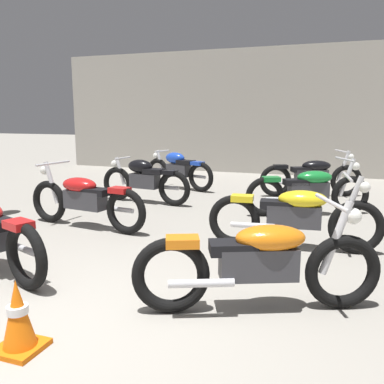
# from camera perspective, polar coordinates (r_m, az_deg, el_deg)

# --- Properties ---
(ground_plane) EXTENTS (60.00, 60.00, 0.00)m
(ground_plane) POSITION_cam_1_polar(r_m,az_deg,el_deg) (3.56, -19.76, -18.31)
(ground_plane) COLOR gray
(back_wall) EXTENTS (13.05, 0.24, 3.60)m
(back_wall) POSITION_cam_1_polar(r_m,az_deg,el_deg) (12.37, 10.32, 10.85)
(back_wall) COLOR #9E998E
(back_wall) RESTS_ON ground
(motorcycle_left_row_1) EXTENTS (2.17, 0.68, 0.97)m
(motorcycle_left_row_1) POSITION_cam_1_polar(r_m,az_deg,el_deg) (6.42, -14.61, -0.87)
(motorcycle_left_row_1) COLOR black
(motorcycle_left_row_1) RESTS_ON ground
(motorcycle_left_row_2) EXTENTS (1.97, 0.48, 0.88)m
(motorcycle_left_row_2) POSITION_cam_1_polar(r_m,az_deg,el_deg) (8.08, -6.60, 1.71)
(motorcycle_left_row_2) COLOR black
(motorcycle_left_row_2) RESTS_ON ground
(motorcycle_left_row_3) EXTENTS (1.90, 0.76, 0.88)m
(motorcycle_left_row_3) POSITION_cam_1_polar(r_m,az_deg,el_deg) (9.61, -1.92, 3.16)
(motorcycle_left_row_3) COLOR black
(motorcycle_left_row_3) RESTS_ON ground
(motorcycle_right_row_0) EXTENTS (2.04, 1.03, 0.97)m
(motorcycle_right_row_0) POSITION_cam_1_polar(r_m,az_deg,el_deg) (3.63, 9.33, -9.35)
(motorcycle_right_row_0) COLOR black
(motorcycle_right_row_0) RESTS_ON ground
(motorcycle_right_row_1) EXTENTS (2.17, 0.68, 0.97)m
(motorcycle_right_row_1) POSITION_cam_1_polar(r_m,az_deg,el_deg) (5.36, 14.00, -3.06)
(motorcycle_right_row_1) COLOR black
(motorcycle_right_row_1) RESTS_ON ground
(motorcycle_right_row_2) EXTENTS (2.01, 1.08, 0.97)m
(motorcycle_right_row_2) POSITION_cam_1_polar(r_m,az_deg,el_deg) (7.29, 15.85, 0.38)
(motorcycle_right_row_2) COLOR black
(motorcycle_right_row_2) RESTS_ON ground
(motorcycle_right_row_3) EXTENTS (2.07, 0.98, 0.97)m
(motorcycle_right_row_3) POSITION_cam_1_polar(r_m,az_deg,el_deg) (9.03, 16.20, 2.24)
(motorcycle_right_row_3) COLOR black
(motorcycle_right_row_3) RESTS_ON ground
(traffic_cone) EXTENTS (0.32, 0.32, 0.54)m
(traffic_cone) POSITION_cam_1_polar(r_m,az_deg,el_deg) (3.33, -22.87, -15.59)
(traffic_cone) COLOR orange
(traffic_cone) RESTS_ON ground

